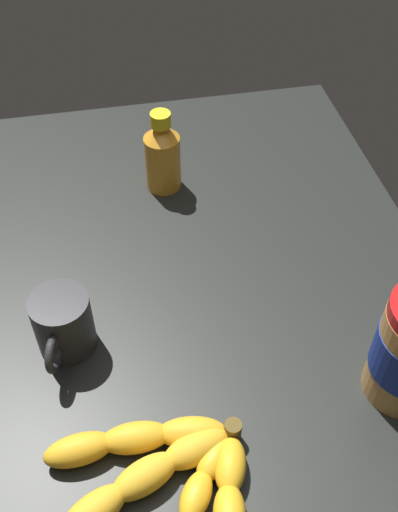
% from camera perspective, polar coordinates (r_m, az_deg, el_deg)
% --- Properties ---
extents(ground_plane, '(0.90, 0.66, 0.04)m').
position_cam_1_polar(ground_plane, '(0.90, 0.54, -2.21)').
color(ground_plane, black).
extents(banana_bunch, '(0.21, 0.23, 0.04)m').
position_cam_1_polar(banana_bunch, '(0.70, -2.69, -19.99)').
color(banana_bunch, gold).
rests_on(banana_bunch, ground_plane).
extents(honey_bottle, '(0.06, 0.06, 0.14)m').
position_cam_1_polar(honey_bottle, '(0.99, -3.45, 9.46)').
color(honey_bottle, orange).
rests_on(honey_bottle, ground_plane).
extents(coffee_mug, '(0.11, 0.08, 0.09)m').
position_cam_1_polar(coffee_mug, '(0.79, -12.64, -6.27)').
color(coffee_mug, '#262628').
rests_on(coffee_mug, ground_plane).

